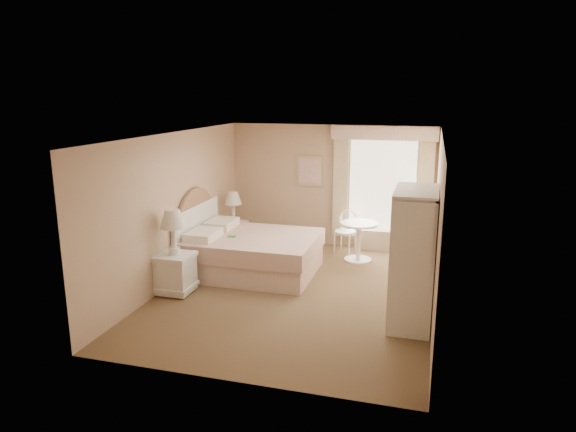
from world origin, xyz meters
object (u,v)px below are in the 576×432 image
(bed, at_px, (246,251))
(armoire, at_px, (413,268))
(round_table, at_px, (359,235))
(nightstand_far, at_px, (234,228))
(cafe_chair, at_px, (346,228))
(nightstand_near, at_px, (175,263))

(bed, bearing_deg, armoire, -23.97)
(bed, bearing_deg, round_table, 32.47)
(nightstand_far, distance_m, cafe_chair, 2.29)
(nightstand_near, relative_size, round_table, 1.82)
(cafe_chair, bearing_deg, bed, -118.41)
(nightstand_far, relative_size, armoire, 0.62)
(bed, xyz_separation_m, armoire, (2.93, -1.30, 0.40))
(cafe_chair, xyz_separation_m, armoire, (1.40, -2.96, 0.29))
(nightstand_far, bearing_deg, bed, -60.01)
(round_table, distance_m, cafe_chair, 0.58)
(cafe_chair, distance_m, armoire, 3.28)
(bed, xyz_separation_m, cafe_chair, (1.53, 1.66, 0.11))
(round_table, bearing_deg, nightstand_far, 178.01)
(nightstand_near, xyz_separation_m, cafe_chair, (2.26, 2.90, -0.01))
(round_table, bearing_deg, armoire, -66.33)
(nightstand_far, height_order, round_table, nightstand_far)
(nightstand_near, relative_size, cafe_chair, 1.58)
(nightstand_far, height_order, cafe_chair, nightstand_far)
(bed, height_order, cafe_chair, bed)
(round_table, height_order, cafe_chair, cafe_chair)
(nightstand_far, xyz_separation_m, armoire, (3.65, -2.56, 0.34))
(nightstand_near, relative_size, nightstand_far, 1.15)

